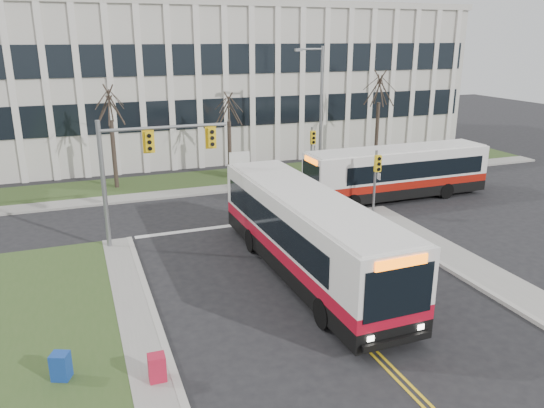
{
  "coord_description": "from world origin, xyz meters",
  "views": [
    {
      "loc": [
        -8.35,
        -17.87,
        9.74
      ],
      "look_at": [
        0.33,
        5.15,
        2.0
      ],
      "focal_mm": 35.0,
      "sensor_mm": 36.0,
      "label": 1
    }
  ],
  "objects_px": {
    "directory_sign": "(239,163)",
    "bus_cross": "(397,174)",
    "bus_main": "(307,236)",
    "streetlight": "(319,105)",
    "newspaper_box_red": "(157,370)",
    "newspaper_box_blue": "(61,368)"
  },
  "relations": [
    {
      "from": "bus_main",
      "to": "newspaper_box_red",
      "type": "bearing_deg",
      "value": -144.26
    },
    {
      "from": "streetlight",
      "to": "bus_cross",
      "type": "xyz_separation_m",
      "value": [
        2.3,
        -6.7,
        -3.61
      ]
    },
    {
      "from": "streetlight",
      "to": "bus_main",
      "type": "bearing_deg",
      "value": -116.9
    },
    {
      "from": "newspaper_box_blue",
      "to": "newspaper_box_red",
      "type": "xyz_separation_m",
      "value": [
        2.63,
        -1.09,
        0.0
      ]
    },
    {
      "from": "newspaper_box_blue",
      "to": "newspaper_box_red",
      "type": "bearing_deg",
      "value": 0.92
    },
    {
      "from": "streetlight",
      "to": "bus_cross",
      "type": "relative_size",
      "value": 0.77
    },
    {
      "from": "streetlight",
      "to": "newspaper_box_blue",
      "type": "height_order",
      "value": "streetlight"
    },
    {
      "from": "directory_sign",
      "to": "newspaper_box_red",
      "type": "height_order",
      "value": "directory_sign"
    },
    {
      "from": "directory_sign",
      "to": "bus_main",
      "type": "relative_size",
      "value": 0.15
    },
    {
      "from": "bus_cross",
      "to": "newspaper_box_red",
      "type": "relative_size",
      "value": 12.5
    },
    {
      "from": "bus_main",
      "to": "bus_cross",
      "type": "distance_m",
      "value": 13.0
    },
    {
      "from": "streetlight",
      "to": "directory_sign",
      "type": "distance_m",
      "value": 6.96
    },
    {
      "from": "streetlight",
      "to": "bus_main",
      "type": "relative_size",
      "value": 0.7
    },
    {
      "from": "streetlight",
      "to": "newspaper_box_red",
      "type": "bearing_deg",
      "value": -125.97
    },
    {
      "from": "bus_cross",
      "to": "newspaper_box_red",
      "type": "distance_m",
      "value": 21.98
    },
    {
      "from": "streetlight",
      "to": "bus_main",
      "type": "xyz_separation_m",
      "value": [
        -7.65,
        -15.07,
        -3.43
      ]
    },
    {
      "from": "bus_main",
      "to": "bus_cross",
      "type": "height_order",
      "value": "bus_main"
    },
    {
      "from": "bus_main",
      "to": "newspaper_box_red",
      "type": "height_order",
      "value": "bus_main"
    },
    {
      "from": "directory_sign",
      "to": "newspaper_box_red",
      "type": "bearing_deg",
      "value": -113.16
    },
    {
      "from": "bus_cross",
      "to": "streetlight",
      "type": "bearing_deg",
      "value": -161.47
    },
    {
      "from": "directory_sign",
      "to": "bus_cross",
      "type": "distance_m",
      "value": 11.2
    },
    {
      "from": "directory_sign",
      "to": "bus_cross",
      "type": "bearing_deg",
      "value": -45.63
    }
  ]
}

